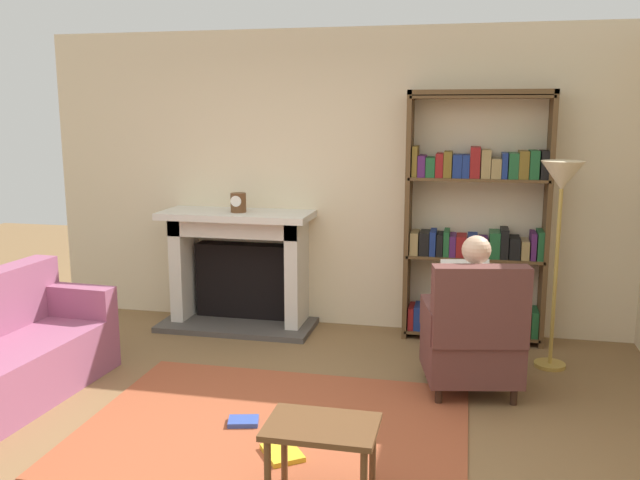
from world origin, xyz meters
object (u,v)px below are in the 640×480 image
Objects in this scene: bookshelf at (477,225)px; floor_lamp at (561,194)px; armchair_reading at (473,337)px; mantel_clock at (238,203)px; side_table at (322,437)px; seated_reader at (471,305)px; fireplace at (240,264)px.

floor_lamp is at bearing -43.22° from bookshelf.
mantel_clock is at bearing -39.13° from armchair_reading.
floor_lamp is at bearing -8.92° from mantel_clock.
side_table is 0.35× the size of floor_lamp.
mantel_clock is 0.15× the size of seated_reader.
seated_reader is (-0.04, -1.11, -0.40)m from bookshelf.
floor_lamp is (2.69, -0.42, 0.19)m from mantel_clock.
bookshelf reaches higher than floor_lamp.
armchair_reading is at bearing -132.21° from floor_lamp.
mantel_clock is 2.73m from floor_lamp.
side_table is at bearing 55.27° from seated_reader.
armchair_reading is 1.73m from side_table.
mantel_clock is 2.11m from bookshelf.
mantel_clock is at bearing -176.30° from bookshelf.
fireplace is 2.18m from bookshelf.
seated_reader is at bearing 66.79° from side_table.
armchair_reading is at bearing -29.40° from fireplace.
bookshelf reaches higher than armchair_reading.
bookshelf reaches higher than mantel_clock.
fireplace is at bearing 116.45° from side_table.
bookshelf is 3.84× the size of side_table.
bookshelf is 1.36m from armchair_reading.
mantel_clock is 0.08× the size of bookshelf.
bookshelf reaches higher than side_table.
mantel_clock is at bearing 171.08° from floor_lamp.
floor_lamp reaches higher than fireplace.
floor_lamp is at bearing -143.73° from armchair_reading.
seated_reader is 2.04× the size of side_table.
fireplace reaches higher than armchair_reading.
fireplace is 3.09m from side_table.
bookshelf is 2.22× the size of armchair_reading.
seated_reader is (2.09, -1.08, 0.05)m from fireplace.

